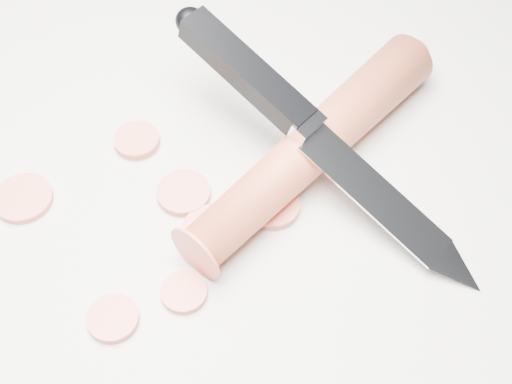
% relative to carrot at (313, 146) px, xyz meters
% --- Properties ---
extents(ground, '(2.40, 2.40, 0.00)m').
position_rel_carrot_xyz_m(ground, '(-0.07, -0.04, -0.02)').
color(ground, beige).
rests_on(ground, ground).
extents(carrot, '(0.10, 0.23, 0.04)m').
position_rel_carrot_xyz_m(carrot, '(0.00, 0.00, 0.00)').
color(carrot, '#BF4928').
rests_on(carrot, ground).
extents(carrot_slice_0, '(0.04, 0.04, 0.01)m').
position_rel_carrot_xyz_m(carrot_slice_0, '(-0.17, -0.11, -0.02)').
color(carrot_slice_0, '#E5634E').
rests_on(carrot_slice_0, ground).
extents(carrot_slice_1, '(0.04, 0.04, 0.01)m').
position_rel_carrot_xyz_m(carrot_slice_1, '(-0.07, -0.06, -0.02)').
color(carrot_slice_1, '#E5634E').
rests_on(carrot_slice_1, ground).
extents(carrot_slice_2, '(0.04, 0.04, 0.01)m').
position_rel_carrot_xyz_m(carrot_slice_2, '(-0.04, -0.08, -0.02)').
color(carrot_slice_2, '#E5634E').
rests_on(carrot_slice_2, ground).
extents(carrot_slice_3, '(0.03, 0.03, 0.01)m').
position_rel_carrot_xyz_m(carrot_slice_3, '(-0.03, -0.13, -0.02)').
color(carrot_slice_3, '#E5634E').
rests_on(carrot_slice_3, ground).
extents(carrot_slice_4, '(0.04, 0.04, 0.01)m').
position_rel_carrot_xyz_m(carrot_slice_4, '(-0.01, -0.05, -0.02)').
color(carrot_slice_4, '#E5634E').
rests_on(carrot_slice_4, ground).
extents(carrot_slice_5, '(0.03, 0.03, 0.01)m').
position_rel_carrot_xyz_m(carrot_slice_5, '(-0.12, -0.03, -0.02)').
color(carrot_slice_5, '#E5634E').
rests_on(carrot_slice_5, ground).
extents(carrot_slice_6, '(0.03, 0.03, 0.01)m').
position_rel_carrot_xyz_m(carrot_slice_6, '(-0.06, -0.16, -0.02)').
color(carrot_slice_6, '#E5634E').
rests_on(carrot_slice_6, ground).
extents(kitchen_knife, '(0.26, 0.10, 0.08)m').
position_rel_carrot_xyz_m(kitchen_knife, '(0.01, -0.01, 0.02)').
color(kitchen_knife, silver).
rests_on(kitchen_knife, ground).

